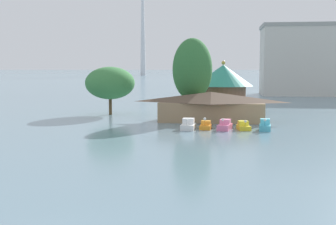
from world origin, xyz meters
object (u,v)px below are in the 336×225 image
object	(u,v)px
pedal_boat_orange	(206,126)
pedal_boat_yellow	(243,126)
green_roof_pavilion	(223,85)
shoreline_tree_mid	(192,70)
shoreline_tree_tall_left	(110,83)
pedal_boat_pink	(225,126)
pedal_boat_cyan	(265,126)
background_building_block	(323,60)
boathouse	(211,106)
pedal_boat_white	(188,125)

from	to	relation	value
pedal_boat_orange	pedal_boat_yellow	world-z (taller)	pedal_boat_orange
pedal_boat_yellow	green_roof_pavilion	size ratio (longest dim) A/B	0.23
pedal_boat_orange	shoreline_tree_mid	bearing A→B (deg)	-164.13
shoreline_tree_tall_left	pedal_boat_yellow	bearing A→B (deg)	-34.54
pedal_boat_pink	pedal_boat_cyan	size ratio (longest dim) A/B	1.28
pedal_boat_pink	shoreline_tree_tall_left	size ratio (longest dim) A/B	0.38
pedal_boat_cyan	background_building_block	size ratio (longest dim) A/B	0.07
green_roof_pavilion	boathouse	bearing A→B (deg)	-96.50
pedal_boat_pink	background_building_block	xyz separation A→B (m)	(27.71, 70.18, 9.40)
green_roof_pavilion	pedal_boat_pink	bearing A→B (deg)	-89.49
pedal_boat_white	pedal_boat_pink	world-z (taller)	pedal_boat_pink
pedal_boat_cyan	shoreline_tree_tall_left	distance (m)	28.81
shoreline_tree_tall_left	pedal_boat_pink	bearing A→B (deg)	-38.09
pedal_boat_yellow	pedal_boat_cyan	bearing A→B (deg)	74.17
boathouse	pedal_boat_cyan	bearing A→B (deg)	-48.42
pedal_boat_white	boathouse	world-z (taller)	boathouse
pedal_boat_cyan	shoreline_tree_tall_left	bearing A→B (deg)	-116.07
pedal_boat_pink	shoreline_tree_mid	bearing A→B (deg)	-144.88
pedal_boat_yellow	green_roof_pavilion	world-z (taller)	green_roof_pavilion
pedal_boat_cyan	pedal_boat_orange	bearing A→B (deg)	-86.49
pedal_boat_orange	background_building_block	size ratio (longest dim) A/B	0.07
pedal_boat_orange	shoreline_tree_tall_left	world-z (taller)	shoreline_tree_tall_left
pedal_boat_orange	shoreline_tree_mid	xyz separation A→B (m)	(-2.61, 12.20, 7.18)
green_roof_pavilion	shoreline_tree_mid	world-z (taller)	shoreline_tree_mid
pedal_boat_cyan	green_roof_pavilion	bearing A→B (deg)	-161.59
pedal_boat_white	background_building_block	xyz separation A→B (m)	(32.43, 70.43, 9.38)
pedal_boat_cyan	boathouse	world-z (taller)	boathouse
pedal_boat_white	green_roof_pavilion	bearing A→B (deg)	172.02
pedal_boat_orange	pedal_boat_white	bearing A→B (deg)	-73.14
pedal_boat_white	background_building_block	size ratio (longest dim) A/B	0.09
pedal_boat_pink	pedal_boat_cyan	bearing A→B (deg)	102.60
pedal_boat_white	pedal_boat_orange	world-z (taller)	pedal_boat_orange
pedal_boat_cyan	background_building_block	xyz separation A→B (m)	(22.65, 70.21, 9.35)
green_roof_pavilion	shoreline_tree_tall_left	bearing A→B (deg)	-155.75
pedal_boat_yellow	pedal_boat_cyan	xyz separation A→B (m)	(2.69, -0.21, 0.13)
pedal_boat_yellow	green_roof_pavilion	distance (m)	23.81
pedal_boat_white	boathouse	size ratio (longest dim) A/B	0.19
pedal_boat_yellow	boathouse	bearing A→B (deg)	-161.88
pedal_boat_white	pedal_boat_yellow	world-z (taller)	pedal_boat_white
pedal_boat_white	pedal_boat_orange	distance (m)	2.30
background_building_block	boathouse	bearing A→B (deg)	-115.50
pedal_boat_pink	background_building_block	bearing A→B (deg)	171.36
shoreline_tree_tall_left	shoreline_tree_mid	bearing A→B (deg)	-10.07
pedal_boat_pink	boathouse	distance (m)	8.35
pedal_boat_pink	pedal_boat_yellow	size ratio (longest dim) A/B	1.28
pedal_boat_yellow	green_roof_pavilion	bearing A→B (deg)	175.04
shoreline_tree_tall_left	pedal_boat_white	bearing A→B (deg)	-46.64
pedal_boat_white	pedal_boat_pink	bearing A→B (deg)	95.84
pedal_boat_white	shoreline_tree_tall_left	xyz separation A→B (m)	(-14.36, 15.21, 4.78)
pedal_boat_cyan	background_building_block	bearing A→B (deg)	167.87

